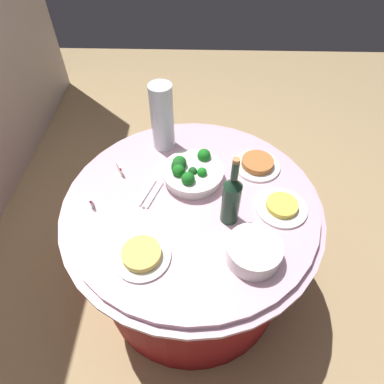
% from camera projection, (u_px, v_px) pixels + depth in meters
% --- Properties ---
extents(ground_plane, '(6.00, 6.00, 0.00)m').
position_uv_depth(ground_plane, '(192.00, 278.00, 2.01)').
color(ground_plane, tan).
extents(buffet_table, '(1.16, 1.16, 0.74)m').
position_uv_depth(buffet_table, '(192.00, 245.00, 1.72)').
color(buffet_table, maroon).
rests_on(buffet_table, ground_plane).
extents(broccoli_bowl, '(0.28, 0.28, 0.11)m').
position_uv_depth(broccoli_bowl, '(192.00, 173.00, 1.50)').
color(broccoli_bowl, white).
rests_on(broccoli_bowl, buffet_table).
extents(plate_stack, '(0.21, 0.21, 0.08)m').
position_uv_depth(plate_stack, '(253.00, 251.00, 1.23)').
color(plate_stack, white).
rests_on(plate_stack, buffet_table).
extents(wine_bottle, '(0.07, 0.07, 0.34)m').
position_uv_depth(wine_bottle, '(231.00, 198.00, 1.29)').
color(wine_bottle, '#1A3725').
rests_on(wine_bottle, buffet_table).
extents(decorative_fruit_vase, '(0.11, 0.11, 0.34)m').
position_uv_depth(decorative_fruit_vase, '(163.00, 121.00, 1.58)').
color(decorative_fruit_vase, silver).
rests_on(decorative_fruit_vase, buffet_table).
extents(serving_tongs, '(0.17, 0.10, 0.01)m').
position_uv_depth(serving_tongs, '(151.00, 195.00, 1.46)').
color(serving_tongs, silver).
rests_on(serving_tongs, buffet_table).
extents(food_plate_peanuts, '(0.22, 0.22, 0.04)m').
position_uv_depth(food_plate_peanuts, '(257.00, 164.00, 1.58)').
color(food_plate_peanuts, white).
rests_on(food_plate_peanuts, buffet_table).
extents(food_plate_noodles, '(0.22, 0.22, 0.04)m').
position_uv_depth(food_plate_noodles, '(142.00, 255.00, 1.25)').
color(food_plate_noodles, white).
rests_on(food_plate_noodles, buffet_table).
extents(food_plate_fried_egg, '(0.22, 0.22, 0.04)m').
position_uv_depth(food_plate_fried_egg, '(282.00, 207.00, 1.41)').
color(food_plate_fried_egg, white).
rests_on(food_plate_fried_egg, buffet_table).
extents(label_placard_front, '(0.05, 0.02, 0.05)m').
position_uv_depth(label_placard_front, '(235.00, 193.00, 1.43)').
color(label_placard_front, white).
rests_on(label_placard_front, buffet_table).
extents(label_placard_mid, '(0.05, 0.03, 0.05)m').
position_uv_depth(label_placard_mid, '(90.00, 200.00, 1.41)').
color(label_placard_mid, white).
rests_on(label_placard_mid, buffet_table).
extents(label_placard_rear, '(0.05, 0.03, 0.05)m').
position_uv_depth(label_placard_rear, '(119.00, 168.00, 1.54)').
color(label_placard_rear, white).
rests_on(label_placard_rear, buffet_table).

